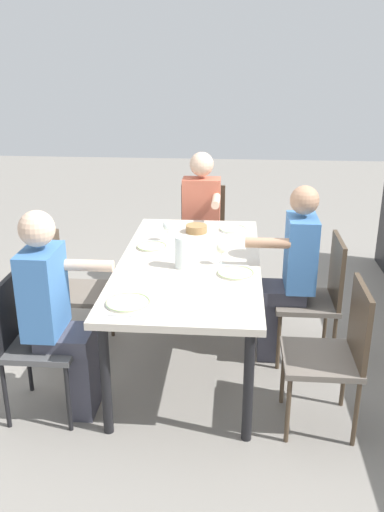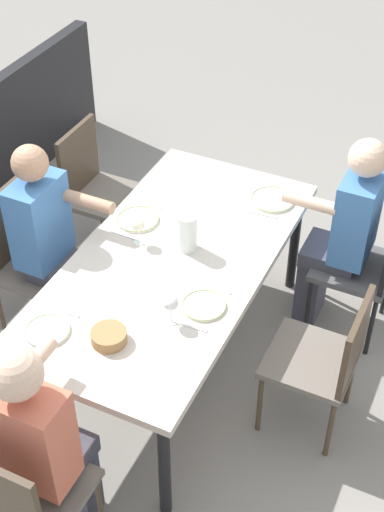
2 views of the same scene
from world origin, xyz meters
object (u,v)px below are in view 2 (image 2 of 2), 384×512
Objects in this scene: chair_mid_north at (327,357)px; bread_basket at (109,337)px; plate_2 at (204,306)px; dining_table at (171,269)px; water_pitcher at (188,234)px; diner_man_white at (42,440)px; chair_mid_south at (26,254)px; plate_0 at (272,200)px; chair_west_north at (368,263)px; wine_glass_1 at (138,226)px; plate_1 at (138,219)px; chair_west_south at (96,185)px; chair_head_east at (20,499)px; plate_3 at (47,331)px; diner_guest_third at (343,231)px; wine_glass_2 at (171,304)px; diner_woman_green at (53,242)px.

chair_mid_north reaches higher than bread_basket.
plate_2 is 0.50m from bread_basket.
dining_table is 9.02× the size of water_pitcher.
chair_mid_south is at bearing -141.24° from diner_man_white.
water_pitcher reaches higher than dining_table.
plate_0 reaches higher than dining_table.
wine_glass_1 is at bearing -59.85° from chair_west_north.
dining_table is 0.21m from water_pitcher.
bread_basket is at bearing 20.51° from plate_1.
chair_head_east is (2.11, 0.91, 0.02)m from chair_west_south.
wine_glass_1 is (0.17, 0.10, 0.11)m from plate_1.
wine_glass_1 is 0.72× the size of plate_3.
wine_glass_1 reaches higher than bread_basket.
diner_guest_third is at bearing 129.86° from water_pitcher.
plate_3 is at bearing 43.82° from chair_mid_south.
water_pitcher is (-0.13, 0.04, 0.16)m from dining_table.
water_pitcher reaches higher than wine_glass_2.
diner_guest_third reaches higher than plate_2.
diner_guest_third reaches higher than wine_glass_2.
plate_0 is 1.18× the size of water_pitcher.
diner_man_white is 7.65× the size of bread_basket.
diner_woman_green is 1.63m from diner_guest_third.
chair_mid_south is at bearing -98.11° from plate_2.
diner_guest_third is 1.17m from wine_glass_1.
diner_man_white reaches higher than plate_1.
chair_mid_north is 1.47m from diner_man_white.
water_pitcher is 0.77m from bread_basket.
chair_head_east is 0.72× the size of diner_guest_third.
plate_2 is at bearing 35.65° from water_pitcher.
chair_head_east reaches higher than chair_mid_south.
plate_2 is at bearing 51.05° from dining_table.
chair_west_north is at bearing 156.83° from chair_head_east.
wine_glass_2 reaches higher than dining_table.
chair_head_east is 3.69× the size of plate_0.
chair_west_north is 0.25m from diner_guest_third.
chair_head_east is 1.56m from water_pitcher.
bread_basket is at bearing -40.13° from wine_glass_2.
water_pitcher is at bearing -50.14° from diner_guest_third.
water_pitcher is (-0.20, -0.87, 0.35)m from chair_mid_north.
chair_mid_south is 0.72× the size of diner_woman_green.
diner_man_white is at bearing 38.76° from chair_mid_south.
chair_west_south reaches higher than plate_1.
plate_1 is at bearing -178.33° from plate_3.
diner_guest_third is 1.24m from wine_glass_2.
chair_west_south is at bearing -113.34° from chair_mid_north.
diner_guest_third is 1.54m from bread_basket.
wine_glass_1 is at bearing 100.68° from chair_mid_south.
dining_table is at bearing 180.00° from chair_head_east.
diner_woman_green is 0.77m from plate_3.
diner_man_white is 2.05m from diner_guest_third.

